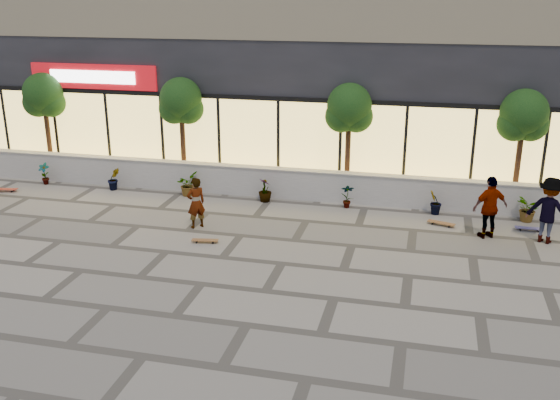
% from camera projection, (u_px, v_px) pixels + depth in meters
% --- Properties ---
extents(ground, '(80.00, 80.00, 0.00)m').
position_uv_depth(ground, '(201.00, 284.00, 15.21)').
color(ground, gray).
rests_on(ground, ground).
extents(planter_wall, '(22.00, 0.42, 1.04)m').
position_uv_depth(planter_wall, '(272.00, 182.00, 21.49)').
color(planter_wall, silver).
rests_on(planter_wall, ground).
extents(retail_building, '(24.00, 9.17, 8.50)m').
position_uv_depth(retail_building, '(305.00, 57.00, 25.36)').
color(retail_building, black).
rests_on(retail_building, ground).
extents(shrub_a, '(0.43, 0.29, 0.81)m').
position_uv_depth(shrub_a, '(44.00, 174.00, 22.92)').
color(shrub_a, '#123A13').
rests_on(shrub_a, ground).
extents(shrub_b, '(0.57, 0.57, 0.81)m').
position_uv_depth(shrub_b, '(114.00, 179.00, 22.29)').
color(shrub_b, '#123A13').
rests_on(shrub_b, ground).
extents(shrub_c, '(0.68, 0.77, 0.81)m').
position_uv_depth(shrub_c, '(187.00, 184.00, 21.67)').
color(shrub_c, '#123A13').
rests_on(shrub_c, ground).
extents(shrub_d, '(0.64, 0.64, 0.81)m').
position_uv_depth(shrub_d, '(265.00, 190.00, 21.05)').
color(shrub_d, '#123A13').
rests_on(shrub_d, ground).
extents(shrub_e, '(0.46, 0.35, 0.81)m').
position_uv_depth(shrub_e, '(347.00, 196.00, 20.42)').
color(shrub_e, '#123A13').
rests_on(shrub_e, ground).
extents(shrub_f, '(0.55, 0.57, 0.81)m').
position_uv_depth(shrub_f, '(435.00, 202.00, 19.80)').
color(shrub_f, '#123A13').
rests_on(shrub_f, ground).
extents(shrub_g, '(0.77, 0.84, 0.81)m').
position_uv_depth(shrub_g, '(528.00, 209.00, 19.18)').
color(shrub_g, '#123A13').
rests_on(shrub_g, ground).
extents(tree_west, '(1.60, 1.50, 3.92)m').
position_uv_depth(tree_west, '(44.00, 98.00, 23.36)').
color(tree_west, '#3F2716').
rests_on(tree_west, ground).
extents(tree_midwest, '(1.60, 1.50, 3.92)m').
position_uv_depth(tree_midwest, '(181.00, 104.00, 22.13)').
color(tree_midwest, '#3F2716').
rests_on(tree_midwest, ground).
extents(tree_mideast, '(1.60, 1.50, 3.92)m').
position_uv_depth(tree_mideast, '(349.00, 111.00, 20.80)').
color(tree_mideast, '#3F2716').
rests_on(tree_mideast, ground).
extents(tree_east, '(1.60, 1.50, 3.92)m').
position_uv_depth(tree_east, '(523.00, 118.00, 19.57)').
color(tree_east, '#3F2716').
rests_on(tree_east, ground).
extents(skater_center, '(0.67, 0.66, 1.56)m').
position_uv_depth(skater_center, '(196.00, 203.00, 18.61)').
color(skater_center, white).
rests_on(skater_center, ground).
extents(skater_right_near, '(1.16, 0.91, 1.84)m').
position_uv_depth(skater_right_near, '(490.00, 207.00, 17.80)').
color(skater_right_near, white).
rests_on(skater_right_near, ground).
extents(skater_right_far, '(1.41, 1.14, 1.90)m').
position_uv_depth(skater_right_far, '(549.00, 210.00, 17.47)').
color(skater_right_far, maroon).
rests_on(skater_right_far, ground).
extents(skateboard_center, '(0.78, 0.32, 0.09)m').
position_uv_depth(skateboard_center, '(205.00, 240.00, 17.67)').
color(skateboard_center, brown).
rests_on(skateboard_center, ground).
extents(skateboard_left, '(0.88, 0.37, 0.10)m').
position_uv_depth(skateboard_left, '(5.00, 189.00, 22.17)').
color(skateboard_left, '#B33721').
rests_on(skateboard_left, ground).
extents(skateboard_right_near, '(0.86, 0.45, 0.10)m').
position_uv_depth(skateboard_right_near, '(441.00, 223.00, 18.97)').
color(skateboard_right_near, brown).
rests_on(skateboard_right_near, ground).
extents(skateboard_right_far, '(0.81, 0.21, 0.10)m').
position_uv_depth(skateboard_right_far, '(529.00, 228.00, 18.55)').
color(skateboard_right_far, '#4E4884').
rests_on(skateboard_right_far, ground).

